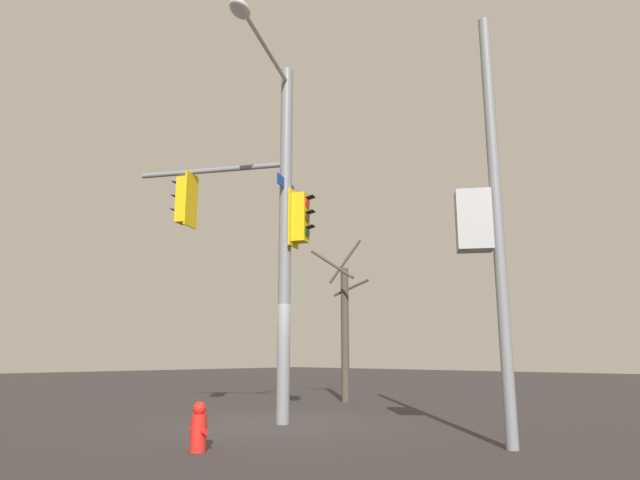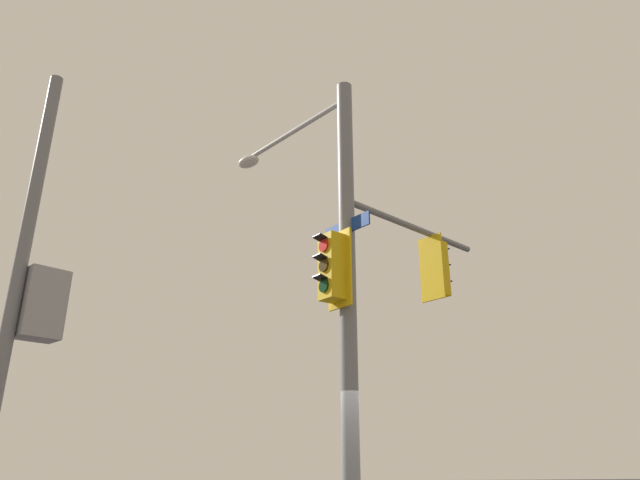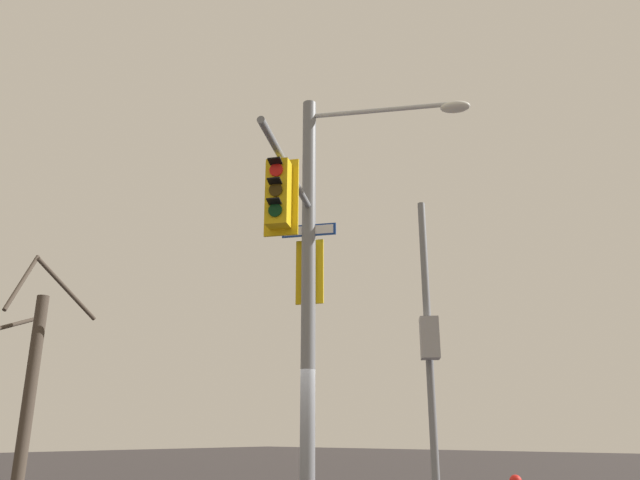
% 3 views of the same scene
% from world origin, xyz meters
% --- Properties ---
extents(main_signal_pole_assembly, '(5.01, 3.47, 8.08)m').
position_xyz_m(main_signal_pole_assembly, '(-0.11, -0.34, 4.58)').
color(main_signal_pole_assembly, slate).
rests_on(main_signal_pole_assembly, ground).
extents(secondary_pole_assembly, '(0.77, 0.69, 7.30)m').
position_xyz_m(secondary_pole_assembly, '(4.89, 0.11, 3.63)').
color(secondary_pole_assembly, slate).
rests_on(secondary_pole_assembly, ground).
extents(bare_tree_behind_pole, '(1.71, 1.74, 5.22)m').
position_xyz_m(bare_tree_behind_pole, '(-2.53, 5.16, 2.34)').
color(bare_tree_behind_pole, '#463B31').
rests_on(bare_tree_behind_pole, ground).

